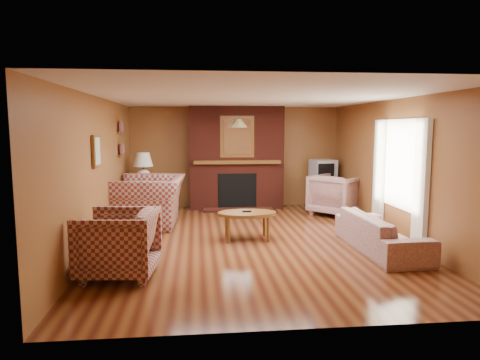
{
  "coord_description": "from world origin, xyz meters",
  "views": [
    {
      "loc": [
        -0.94,
        -7.04,
        1.91
      ],
      "look_at": [
        -0.16,
        0.6,
        0.97
      ],
      "focal_mm": 32.0,
      "sensor_mm": 36.0,
      "label": 1
    }
  ],
  "objects": [
    {
      "name": "fireplace",
      "position": [
        0.0,
        2.98,
        1.18
      ],
      "size": [
        2.2,
        0.82,
        2.4
      ],
      "color": "#511A11",
      "rests_on": "floor"
    },
    {
      "name": "wall_front",
      "position": [
        0.0,
        -3.25,
        1.2
      ],
      "size": [
        6.5,
        0.0,
        6.5
      ],
      "primitive_type": "plane",
      "rotation": [
        -1.57,
        0.0,
        0.0
      ],
      "color": "brown",
      "rests_on": "floor"
    },
    {
      "name": "coffee_table",
      "position": [
        -0.09,
        0.06,
        0.43
      ],
      "size": [
        1.0,
        0.62,
        0.5
      ],
      "color": "brown",
      "rests_on": "floor"
    },
    {
      "name": "crt_tv",
      "position": [
        2.05,
        2.79,
        0.91
      ],
      "size": [
        0.6,
        0.6,
        0.48
      ],
      "color": "#ABAEB3",
      "rests_on": "tv_stand"
    },
    {
      "name": "tv_stand",
      "position": [
        2.05,
        2.8,
        0.34
      ],
      "size": [
        0.66,
        0.6,
        0.67
      ],
      "primitive_type": "cube",
      "rotation": [
        0.0,
        0.0,
        0.08
      ],
      "color": "black",
      "rests_on": "floor"
    },
    {
      "name": "plaid_armchair",
      "position": [
        -1.95,
        -1.57,
        0.43
      ],
      "size": [
        1.04,
        1.02,
        0.87
      ],
      "primitive_type": "imported",
      "rotation": [
        0.0,
        0.0,
        -1.67
      ],
      "color": "maroon",
      "rests_on": "floor"
    },
    {
      "name": "wall_right",
      "position": [
        2.5,
        0.0,
        1.2
      ],
      "size": [
        0.0,
        6.5,
        6.5
      ],
      "primitive_type": "plane",
      "rotation": [
        1.57,
        0.0,
        -1.57
      ],
      "color": "brown",
      "rests_on": "floor"
    },
    {
      "name": "floral_armchair",
      "position": [
        2.1,
        1.93,
        0.45
      ],
      "size": [
        1.36,
        1.36,
        0.89
      ],
      "primitive_type": "imported",
      "rotation": [
        0.0,
        0.0,
        2.31
      ],
      "color": "#BEB093",
      "rests_on": "floor"
    },
    {
      "name": "botanical_print",
      "position": [
        -2.47,
        -0.3,
        1.55
      ],
      "size": [
        0.05,
        0.4,
        0.5
      ],
      "color": "brown",
      "rests_on": "wall_left"
    },
    {
      "name": "wall_back",
      "position": [
        0.0,
        3.25,
        1.2
      ],
      "size": [
        6.5,
        0.0,
        6.5
      ],
      "primitive_type": "plane",
      "rotation": [
        1.57,
        0.0,
        0.0
      ],
      "color": "brown",
      "rests_on": "floor"
    },
    {
      "name": "bookshelf",
      "position": [
        -2.44,
        1.9,
        1.67
      ],
      "size": [
        0.09,
        0.55,
        0.71
      ],
      "color": "brown",
      "rests_on": "wall_left"
    },
    {
      "name": "table_lamp",
      "position": [
        -2.1,
        2.45,
        1.05
      ],
      "size": [
        0.43,
        0.43,
        0.7
      ],
      "color": "white",
      "rests_on": "side_table"
    },
    {
      "name": "side_table",
      "position": [
        -2.1,
        2.45,
        0.33
      ],
      "size": [
        0.54,
        0.54,
        0.66
      ],
      "primitive_type": "cube",
      "rotation": [
        0.0,
        0.0,
        0.08
      ],
      "color": "brown",
      "rests_on": "floor"
    },
    {
      "name": "floor",
      "position": [
        0.0,
        0.0,
        0.0
      ],
      "size": [
        6.5,
        6.5,
        0.0
      ],
      "primitive_type": "plane",
      "color": "#4C1F10",
      "rests_on": "ground"
    },
    {
      "name": "plaid_loveseat",
      "position": [
        -1.85,
        1.35,
        0.48
      ],
      "size": [
        1.37,
        1.54,
        0.96
      ],
      "primitive_type": "imported",
      "rotation": [
        0.0,
        0.0,
        -1.62
      ],
      "color": "maroon",
      "rests_on": "floor"
    },
    {
      "name": "ceiling",
      "position": [
        0.0,
        0.0,
        2.4
      ],
      "size": [
        6.5,
        6.5,
        0.0
      ],
      "primitive_type": "plane",
      "rotation": [
        3.14,
        0.0,
        0.0
      ],
      "color": "silver",
      "rests_on": "wall_back"
    },
    {
      "name": "floral_sofa",
      "position": [
        1.9,
        -0.82,
        0.29
      ],
      "size": [
        0.82,
        1.98,
        0.57
      ],
      "primitive_type": "imported",
      "rotation": [
        0.0,
        0.0,
        1.6
      ],
      "color": "#BEB093",
      "rests_on": "floor"
    },
    {
      "name": "window_right",
      "position": [
        2.45,
        -0.2,
        1.13
      ],
      "size": [
        0.1,
        1.85,
        2.0
      ],
      "color": "beige",
      "rests_on": "wall_right"
    },
    {
      "name": "wall_left",
      "position": [
        -2.5,
        0.0,
        1.2
      ],
      "size": [
        0.0,
        6.5,
        6.5
      ],
      "primitive_type": "plane",
      "rotation": [
        1.57,
        0.0,
        1.57
      ],
      "color": "brown",
      "rests_on": "floor"
    },
    {
      "name": "pendant_light",
      "position": [
        0.0,
        2.3,
        2.0
      ],
      "size": [
        0.36,
        0.36,
        0.48
      ],
      "color": "black",
      "rests_on": "ceiling"
    }
  ]
}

